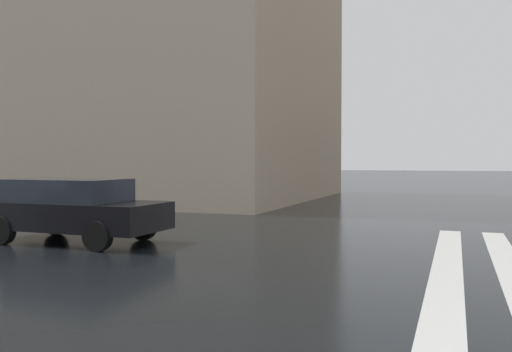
% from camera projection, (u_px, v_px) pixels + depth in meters
% --- Properties ---
extents(car_black, '(1.85, 4.10, 1.41)m').
position_uv_depth(car_black, '(73.00, 208.00, 11.76)').
color(car_black, black).
rests_on(car_black, ground_plane).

